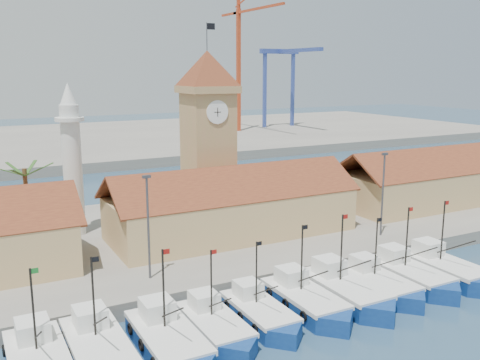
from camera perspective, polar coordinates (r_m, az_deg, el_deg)
ground at (r=43.63m, az=11.57°, el=-14.49°), size 400.00×400.00×0.00m
quay at (r=62.35m, az=-2.54°, el=-5.42°), size 140.00×32.00×1.50m
terminal at (r=143.34m, az=-17.49°, el=3.89°), size 240.00×80.00×2.00m
boat_1 at (r=38.23m, az=-14.76°, el=-17.32°), size 3.62×9.91×7.50m
boat_2 at (r=38.36m, az=-7.50°, el=-16.88°), size 3.68×10.09×7.64m
boat_3 at (r=40.15m, az=-2.52°, el=-15.55°), size 3.27×8.97×6.79m
boat_4 at (r=42.10m, az=2.30°, el=-14.20°), size 3.23×8.84×6.69m
boat_5 at (r=44.27m, az=7.17°, el=-12.84°), size 3.56×9.76×7.38m
boat_6 at (r=46.43m, az=11.34°, el=-11.72°), size 3.74×10.26×7.76m
boat_7 at (r=48.75m, az=14.79°, el=-10.83°), size 3.36×9.21×6.97m
boat_8 at (r=51.27m, az=17.86°, el=-9.82°), size 3.59×9.83×7.44m
boat_9 at (r=53.73m, az=21.27°, el=-9.04°), size 3.71×10.17×7.69m
hall_center at (r=58.00m, az=-0.87°, el=-3.40°), size 27.04×10.13×7.61m
hall_right at (r=77.55m, az=20.69°, el=-0.30°), size 31.20×10.13×7.61m
clock_tower at (r=61.82m, az=-3.43°, el=5.05°), size 5.80×5.80×22.70m
minaret at (r=59.57m, az=-17.48°, el=2.12°), size 3.00×3.00×16.30m
palm_tree at (r=57.61m, az=-21.78°, el=-2.03°), size 5.60×5.03×8.39m
lamp_posts at (r=50.85m, az=3.73°, el=-2.68°), size 80.70×0.25×9.03m
crane_red_right at (r=151.17m, az=0.12°, el=13.73°), size 1.00×33.15×40.49m
gantry at (r=162.14m, az=4.84°, el=11.97°), size 13.00×22.00×23.20m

